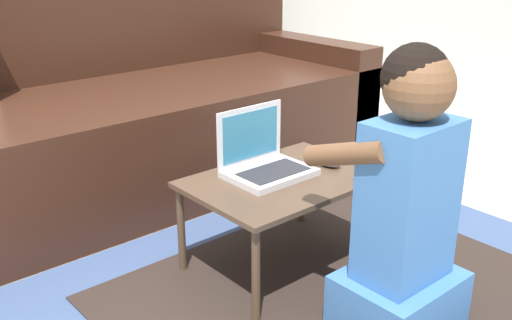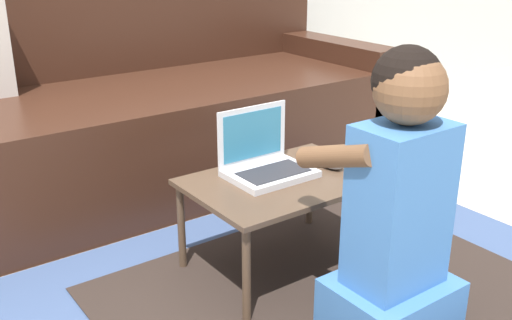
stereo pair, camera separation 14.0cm
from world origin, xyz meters
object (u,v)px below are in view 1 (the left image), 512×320
at_px(couch, 127,120).
at_px(laptop_desk, 283,187).
at_px(person_seated, 405,206).
at_px(computer_mouse, 326,160).
at_px(laptop, 265,163).

bearing_deg(couch, laptop_desk, -89.48).
xyz_separation_m(couch, laptop_desk, (0.01, -0.94, -0.00)).
bearing_deg(couch, person_seated, -89.16).
bearing_deg(computer_mouse, laptop_desk, 177.22).
relative_size(couch, laptop, 8.31).
distance_m(laptop_desk, laptop, 0.09).
xyz_separation_m(couch, computer_mouse, (0.19, -0.95, 0.05)).
bearing_deg(computer_mouse, laptop, 161.51).
xyz_separation_m(laptop, computer_mouse, (0.20, -0.07, -0.02)).
bearing_deg(couch, laptop, -91.02).
bearing_deg(laptop, couch, 88.98).
xyz_separation_m(computer_mouse, person_seated, (-0.17, -0.42, 0.04)).
bearing_deg(person_seated, laptop_desk, 91.55).
distance_m(computer_mouse, person_seated, 0.46).
distance_m(couch, laptop_desk, 0.94).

